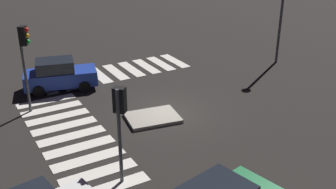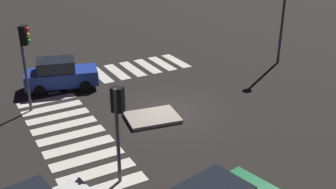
{
  "view_description": "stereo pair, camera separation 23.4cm",
  "coord_description": "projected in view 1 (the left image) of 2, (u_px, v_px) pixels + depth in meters",
  "views": [
    {
      "loc": [
        9.63,
        16.58,
        9.35
      ],
      "look_at": [
        0.0,
        0.0,
        1.0
      ],
      "focal_mm": 43.0,
      "sensor_mm": 36.0,
      "label": 1
    },
    {
      "loc": [
        9.43,
        16.7,
        9.35
      ],
      "look_at": [
        0.0,
        0.0,
        1.0
      ],
      "focal_mm": 43.0,
      "sensor_mm": 36.0,
      "label": 2
    }
  ],
  "objects": [
    {
      "name": "crosswalk_side",
      "position": [
        72.0,
        136.0,
        18.9
      ],
      "size": [
        3.2,
        9.9,
        0.02
      ],
      "color": "silver",
      "rests_on": "ground"
    },
    {
      "name": "crosswalk_near",
      "position": [
        116.0,
        72.0,
        26.84
      ],
      "size": [
        9.9,
        3.2,
        0.02
      ],
      "color": "silver",
      "rests_on": "ground"
    },
    {
      "name": "ground_plane",
      "position": [
        168.0,
        112.0,
        21.31
      ],
      "size": [
        80.0,
        80.0,
        0.0
      ],
      "primitive_type": "plane",
      "color": "black"
    },
    {
      "name": "traffic_island",
      "position": [
        153.0,
        118.0,
        20.49
      ],
      "size": [
        2.89,
        2.35,
        0.18
      ],
      "color": "gray",
      "rests_on": "ground"
    },
    {
      "name": "traffic_light_north",
      "position": [
        120.0,
        112.0,
        14.58
      ],
      "size": [
        0.54,
        0.54,
        3.89
      ],
      "rotation": [
        0.0,
        0.0,
        -2.38
      ],
      "color": "#47474C",
      "rests_on": "ground"
    },
    {
      "name": "car_blue",
      "position": [
        59.0,
        75.0,
        23.83
      ],
      "size": [
        4.5,
        2.77,
        1.84
      ],
      "rotation": [
        0.0,
        0.0,
        2.89
      ],
      "color": "#1E389E",
      "rests_on": "ground"
    },
    {
      "name": "traffic_light_east",
      "position": [
        24.0,
        48.0,
        19.97
      ],
      "size": [
        0.53,
        0.54,
        4.61
      ],
      "rotation": [
        0.0,
        0.0,
        2.61
      ],
      "color": "#47474C",
      "rests_on": "ground"
    }
  ]
}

